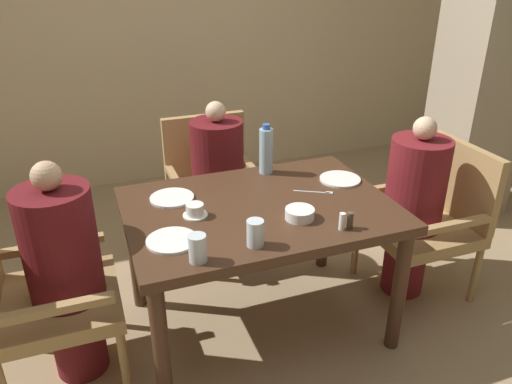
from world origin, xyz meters
TOP-DOWN VIEW (x-y plane):
  - ground_plane at (0.00, 0.00)m, footprint 16.00×16.00m
  - wall_back at (0.00, 2.17)m, footprint 8.00×0.06m
  - pillar_stone at (1.97, 0.76)m, footprint 0.49×0.49m
  - dining_table at (0.00, 0.00)m, footprint 1.28×0.91m
  - chair_left_side at (-1.06, 0.00)m, footprint 0.55×0.55m
  - diner_in_left_chair at (-0.91, 0.00)m, footprint 0.32×0.32m
  - chair_far_side at (0.00, 0.87)m, footprint 0.55×0.55m
  - diner_in_far_chair at (-0.00, 0.73)m, footprint 0.32×0.32m
  - chair_right_side at (1.06, 0.00)m, footprint 0.55×0.55m
  - diner_in_right_chair at (0.91, 0.00)m, footprint 0.32×0.32m
  - plate_main_left at (-0.46, -0.19)m, footprint 0.22×0.22m
  - plate_main_right at (0.51, 0.12)m, footprint 0.22×0.22m
  - plate_dessert_center at (-0.38, 0.21)m, footprint 0.22×0.22m
  - teacup_with_saucer at (-0.32, 0.00)m, footprint 0.11×0.11m
  - bowl_small at (0.13, -0.19)m, footprint 0.14×0.14m
  - water_bottle at (0.17, 0.36)m, footprint 0.07×0.07m
  - glass_tall_near at (-0.14, -0.34)m, footprint 0.07×0.07m
  - glass_tall_mid at (-0.40, -0.37)m, footprint 0.07×0.07m
  - salt_shaker at (0.26, -0.34)m, footprint 0.03×0.03m
  - pepper_shaker at (0.30, -0.34)m, footprint 0.03×0.03m
  - fork_beside_plate at (0.33, 0.03)m, footprint 0.19×0.11m

SIDE VIEW (x-z plane):
  - ground_plane at x=0.00m, z-range 0.00..0.00m
  - chair_left_side at x=-1.06m, z-range 0.04..0.91m
  - chair_far_side at x=0.00m, z-range 0.04..0.91m
  - chair_right_side at x=1.06m, z-range 0.04..0.91m
  - diner_in_far_chair at x=0.00m, z-range 0.01..1.06m
  - diner_in_right_chair at x=0.91m, z-range 0.01..1.08m
  - diner_in_left_chair at x=-0.91m, z-range 0.01..1.09m
  - dining_table at x=0.00m, z-range 0.27..0.99m
  - fork_beside_plate at x=0.33m, z-range 0.72..0.73m
  - plate_main_left at x=-0.46m, z-range 0.72..0.73m
  - plate_main_right at x=0.51m, z-range 0.72..0.73m
  - plate_dessert_center at x=-0.38m, z-range 0.72..0.73m
  - bowl_small at x=0.13m, z-range 0.72..0.77m
  - teacup_with_saucer at x=-0.32m, z-range 0.72..0.78m
  - pepper_shaker at x=0.30m, z-range 0.72..0.80m
  - salt_shaker at x=0.26m, z-range 0.72..0.80m
  - glass_tall_near at x=-0.14m, z-range 0.72..0.84m
  - glass_tall_mid at x=-0.40m, z-range 0.72..0.84m
  - water_bottle at x=0.17m, z-range 0.71..0.99m
  - pillar_stone at x=1.97m, z-range 0.00..2.70m
  - wall_back at x=0.00m, z-range 0.00..2.80m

